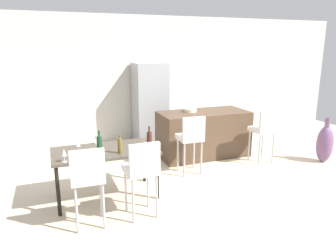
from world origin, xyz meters
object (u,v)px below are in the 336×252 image
Objects in this scene: dining_chair_far at (142,167)px; floor_vase at (325,144)px; bar_chair_left at (191,136)px; kitchen_island at (203,134)px; fruit_bowl at (190,110)px; refrigerator at (150,103)px; wine_glass_right at (78,144)px; bar_chair_middle at (264,128)px; wine_glass_near at (64,153)px; wine_bottle_end at (100,144)px; wine_bottle_far at (149,140)px; wine_bottle_left at (120,145)px; dining_table at (105,154)px; dining_chair_near at (88,175)px; wine_glass_middle at (96,136)px.

dining_chair_far is 1.18× the size of floor_vase.
kitchen_island is at bearing 51.15° from bar_chair_left.
refrigerator is at bearing 110.99° from fruit_bowl.
bar_chair_middle is at bearing 5.53° from wine_glass_right.
wine_glass_near is at bearing -151.79° from kitchen_island.
wine_bottle_end reaches higher than bar_chair_middle.
wine_bottle_far reaches higher than bar_chair_left.
wine_bottle_left is (-2.90, -0.60, 0.15)m from bar_chair_middle.
dining_table is 8.61× the size of wine_glass_right.
dining_chair_far is at bearing -25.79° from wine_glass_near.
kitchen_island is 2.49m from wine_bottle_left.
wine_glass_right is 3.07m from refrigerator.
bar_chair_middle is at bearing -42.30° from kitchen_island.
refrigerator reaches higher than wine_glass_near.
dining_table is 0.68m from wine_bottle_far.
dining_chair_far is 4.06× the size of fruit_bowl.
wine_glass_right is 0.09× the size of refrigerator.
dining_chair_near is (-2.54, -1.93, 0.24)m from kitchen_island.
floor_vase is (2.03, -1.19, -0.09)m from kitchen_island.
wine_bottle_far reaches higher than bar_chair_middle.
refrigerator is at bearing 64.47° from wine_bottle_left.
floor_vase is at bearing 3.55° from wine_glass_near.
bar_chair_left is 1.72m from wine_bottle_end.
kitchen_island is 0.57m from fruit_bowl.
bar_chair_middle is 3.10m from dining_table.
refrigerator reaches higher than wine_bottle_left.
bar_chair_middle is 6.03× the size of wine_glass_right.
wine_bottle_left is at bearing -66.39° from wine_glass_middle.
kitchen_island reaches higher than dining_table.
floor_vase is at bearing -42.26° from refrigerator.
wine_bottle_far is 0.86m from wine_glass_middle.
wine_bottle_end is 1.29× the size of fruit_bowl.
wine_glass_near is at bearing 118.03° from dining_chair_near.
bar_chair_middle is 2.97m from wine_bottle_left.
bar_chair_middle is 6.03× the size of wine_glass_near.
fruit_bowl reaches higher than kitchen_island.
kitchen_island is at bearing 27.99° from dining_table.
dining_chair_near is 1.13m from wine_bottle_far.
dining_chair_near is at bearing -161.79° from bar_chair_middle.
wine_bottle_end is 0.46m from wine_glass_middle.
wine_bottle_far is at bearing -148.88° from bar_chair_left.
wine_glass_right and wine_glass_near have the same top height.
wine_glass_middle is at bearing -154.99° from fruit_bowl.
wine_glass_near is at bearing -150.96° from dining_table.
wine_glass_right is at bearing -126.97° from refrigerator.
dining_chair_near is at bearing -111.73° from wine_bottle_end.
dining_chair_far is 3.44m from refrigerator.
wine_glass_near is (-2.12, -0.68, 0.17)m from bar_chair_left.
bar_chair_left is at bearing 13.19° from dining_table.
wine_bottle_left reaches higher than wine_glass_near.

